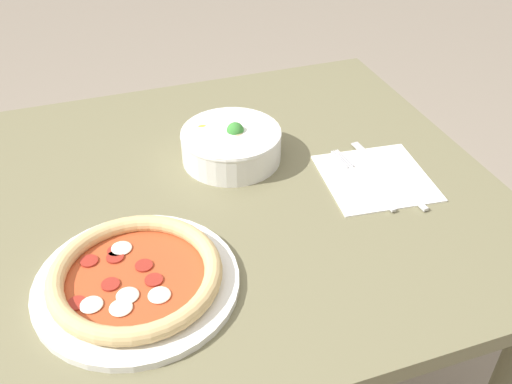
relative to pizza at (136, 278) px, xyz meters
name	(u,v)px	position (x,y,z in m)	size (l,w,h in m)	color
dining_table	(168,252)	(0.07, 0.18, -0.13)	(1.18, 0.86, 0.77)	#706B4C
pizza	(136,278)	(0.00, 0.00, 0.00)	(0.30, 0.30, 0.04)	white
bowl	(231,143)	(0.23, 0.27, 0.02)	(0.19, 0.19, 0.08)	white
napkin	(376,178)	(0.45, 0.13, -0.02)	(0.20, 0.20, 0.00)	white
fork	(363,180)	(0.43, 0.12, -0.01)	(0.03, 0.20, 0.00)	silver
knife	(390,177)	(0.48, 0.12, -0.01)	(0.03, 0.23, 0.01)	silver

